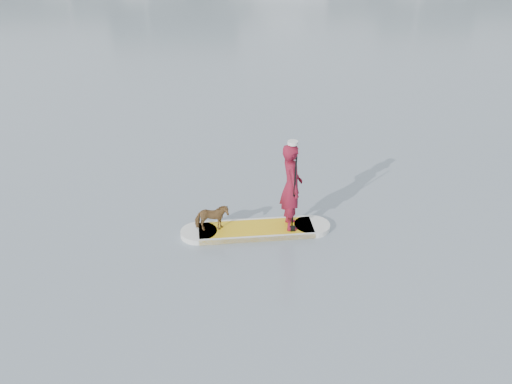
{
  "coord_description": "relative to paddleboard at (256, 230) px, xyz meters",
  "views": [
    {
      "loc": [
        -2.78,
        -11.59,
        6.66
      ],
      "look_at": [
        -2.5,
        -0.95,
        1.0
      ],
      "focal_mm": 40.0,
      "sensor_mm": 36.0,
      "label": 1
    }
  ],
  "objects": [
    {
      "name": "paddler",
      "position": [
        0.75,
        0.06,
        1.03
      ],
      "size": [
        0.54,
        0.75,
        1.94
      ],
      "primitive_type": "imported",
      "rotation": [
        0.0,
        0.0,
        1.68
      ],
      "color": "maroon",
      "rests_on": "paddleboard"
    },
    {
      "name": "white_cap",
      "position": [
        0.75,
        0.06,
        2.03
      ],
      "size": [
        0.22,
        0.22,
        0.07
      ],
      "primitive_type": "cylinder",
      "color": "silver",
      "rests_on": "paddler"
    },
    {
      "name": "dog",
      "position": [
        -0.95,
        -0.08,
        0.37
      ],
      "size": [
        0.76,
        0.42,
        0.61
      ],
      "primitive_type": "imported",
      "rotation": [
        0.0,
        0.0,
        1.7
      ],
      "color": "brown",
      "rests_on": "paddleboard"
    },
    {
      "name": "ground",
      "position": [
        2.5,
        0.95,
        -0.06
      ],
      "size": [
        140.0,
        140.0,
        0.0
      ],
      "primitive_type": "plane",
      "color": "slate",
      "rests_on": "ground"
    },
    {
      "name": "paddle",
      "position": [
        0.79,
        -0.18,
        0.74
      ],
      "size": [
        0.1,
        0.3,
        2.0
      ],
      "rotation": [
        0.0,
        0.0,
        0.08
      ],
      "color": "black",
      "rests_on": "ground"
    },
    {
      "name": "paddleboard",
      "position": [
        0.0,
        0.0,
        0.0
      ],
      "size": [
        3.29,
        1.01,
        0.12
      ],
      "rotation": [
        0.0,
        0.0,
        0.08
      ],
      "color": "yellow",
      "rests_on": "ground"
    }
  ]
}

